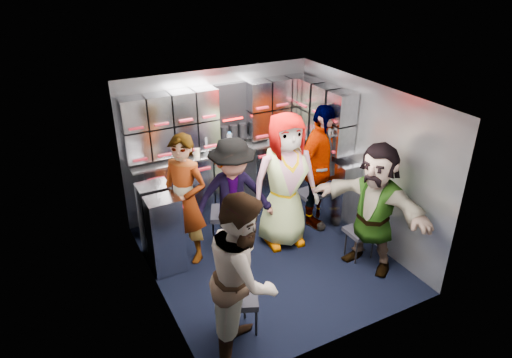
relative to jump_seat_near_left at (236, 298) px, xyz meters
name	(u,v)px	position (x,y,z in m)	size (l,w,h in m)	color
floor	(269,258)	(0.89, 0.94, -0.44)	(3.00, 3.00, 0.00)	black
wall_back	(219,142)	(0.89, 2.44, 0.61)	(2.80, 0.04, 2.10)	gray
wall_left	(152,213)	(-0.51, 0.94, 0.61)	(0.04, 3.00, 2.10)	gray
wall_right	(364,162)	(2.29, 0.94, 0.61)	(0.04, 3.00, 2.10)	gray
ceiling	(271,97)	(0.89, 0.94, 1.66)	(2.80, 3.00, 0.02)	silver
cart_bank_back	(226,183)	(0.89, 2.23, 0.06)	(2.68, 0.38, 0.99)	#9598A4
cart_bank_left	(161,228)	(-0.30, 1.50, 0.06)	(0.38, 0.76, 0.99)	#9598A4
counter	(225,149)	(0.89, 2.23, 0.58)	(2.68, 0.42, 0.03)	#B5B7BC
locker_bank_back	(222,116)	(0.89, 2.29, 1.05)	(2.68, 0.28, 0.82)	#9598A4
locker_bank_right	(325,116)	(2.14, 1.64, 1.05)	(0.28, 1.00, 0.82)	#9598A4
right_cabinet	(325,183)	(2.14, 1.54, 0.06)	(0.28, 1.20, 1.00)	#9598A4
coffee_niche	(232,114)	(1.07, 2.35, 1.03)	(0.46, 0.16, 0.84)	black
red_latch_strip	(231,164)	(0.89, 2.03, 0.44)	(2.60, 0.02, 0.03)	#A91A29
jump_seat_near_left	(236,298)	(0.00, 0.00, 0.00)	(0.54, 0.53, 0.49)	black
jump_seat_mid_left	(228,215)	(0.57, 1.47, 0.01)	(0.55, 0.54, 0.50)	black
jump_seat_center	(277,212)	(1.26, 1.38, -0.08)	(0.39, 0.38, 0.40)	black
jump_seat_mid_right	(310,195)	(1.91, 1.55, -0.07)	(0.37, 0.36, 0.42)	black
jump_seat_near_right	(360,233)	(1.92, 0.45, -0.08)	(0.34, 0.33, 0.40)	black
attendant_standing	(185,200)	(0.01, 1.45, 0.39)	(0.60, 0.39, 1.65)	black
attendant_arc_a	(244,276)	(0.00, -0.18, 0.41)	(0.82, 0.64, 1.69)	black
attendant_arc_b	(233,198)	(0.57, 1.29, 0.34)	(1.01, 0.58, 1.56)	black
attendant_arc_c	(285,181)	(1.26, 1.20, 0.46)	(0.88, 0.57, 1.80)	black
attendant_arc_d	(320,167)	(1.91, 1.37, 0.44)	(1.03, 0.43, 1.75)	black
attendant_arc_e	(374,208)	(1.92, 0.27, 0.37)	(1.50, 0.48, 1.62)	black
bottle_left	(206,145)	(0.59, 2.18, 0.72)	(0.07, 0.07, 0.25)	white
bottle_mid	(230,141)	(0.95, 2.18, 0.71)	(0.07, 0.07, 0.23)	white
bottle_right	(270,132)	(1.58, 2.18, 0.73)	(0.06, 0.06, 0.27)	white
cup_left	(196,152)	(0.45, 2.17, 0.65)	(0.09, 0.09, 0.11)	tan
cup_right	(291,134)	(1.94, 2.17, 0.64)	(0.09, 0.09, 0.10)	tan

